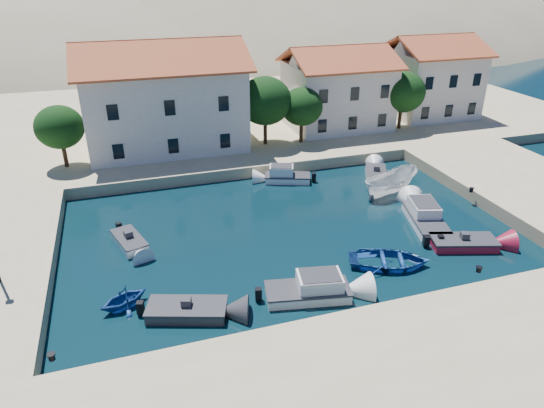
{
  "coord_description": "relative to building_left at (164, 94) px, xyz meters",
  "views": [
    {
      "loc": [
        -10.02,
        -17.37,
        16.42
      ],
      "look_at": [
        -1.06,
        10.67,
        2.0
      ],
      "focal_mm": 32.0,
      "sensor_mm": 36.0,
      "label": 1
    }
  ],
  "objects": [
    {
      "name": "motorboat_grey_sw",
      "position": [
        -2.08,
        -24.7,
        -5.64
      ],
      "size": [
        4.5,
        3.03,
        1.25
      ],
      "rotation": [
        0.0,
        0.0,
        -0.32
      ],
      "color": "#333338",
      "rests_on": "ground"
    },
    {
      "name": "cabin_cruiser_east",
      "position": [
        15.56,
        -19.86,
        -5.46
      ],
      "size": [
        3.4,
        5.5,
        1.6
      ],
      "rotation": [
        0.0,
        0.0,
        1.29
      ],
      "color": "white",
      "rests_on": "ground"
    },
    {
      "name": "trees",
      "position": [
        10.51,
        -2.54,
        -1.1
      ],
      "size": [
        37.3,
        5.3,
        6.45
      ],
      "color": "#382314",
      "rests_on": "quay_north"
    },
    {
      "name": "building_mid",
      "position": [
        18.0,
        1.0,
        -0.71
      ],
      "size": [
        10.5,
        8.4,
        8.3
      ],
      "color": "silver",
      "rests_on": "quay_north"
    },
    {
      "name": "cabin_cruiser_south",
      "position": [
        4.49,
        -25.2,
        -5.46
      ],
      "size": [
        4.93,
        2.82,
        1.6
      ],
      "rotation": [
        0.0,
        0.0,
        -0.19
      ],
      "color": "white",
      "rests_on": "ground"
    },
    {
      "name": "motorboat_white_ne",
      "position": [
        16.4,
        -11.13,
        -5.64
      ],
      "size": [
        3.12,
        4.03,
        1.25
      ],
      "rotation": [
        0.0,
        0.0,
        1.12
      ],
      "color": "white",
      "rests_on": "ground"
    },
    {
      "name": "rowboat_west",
      "position": [
        -5.19,
        -22.98,
        -5.94
      ],
      "size": [
        3.32,
        3.15,
        1.38
      ],
      "primitive_type": "imported",
      "rotation": [
        0.0,
        0.0,
        -1.14
      ],
      "color": "navy",
      "rests_on": "ground"
    },
    {
      "name": "motorboat_white_west",
      "position": [
        -4.58,
        -16.46,
        -5.64
      ],
      "size": [
        2.38,
        3.62,
        1.25
      ],
      "rotation": [
        0.0,
        0.0,
        -1.28
      ],
      "color": "white",
      "rests_on": "ground"
    },
    {
      "name": "rowboat_south",
      "position": [
        10.39,
        -23.76,
        -5.94
      ],
      "size": [
        5.79,
        4.99,
        1.01
      ],
      "primitive_type": "imported",
      "rotation": [
        0.0,
        0.0,
        1.2
      ],
      "color": "navy",
      "rests_on": "ground"
    },
    {
      "name": "hills",
      "position": [
        26.64,
        95.62,
        -29.34
      ],
      "size": [
        254.0,
        176.0,
        99.0
      ],
      "color": "gray",
      "rests_on": "ground"
    },
    {
      "name": "ground",
      "position": [
        6.0,
        -28.0,
        -5.94
      ],
      "size": [
        400.0,
        400.0,
        0.0
      ],
      "primitive_type": "plane",
      "color": "black",
      "rests_on": "ground"
    },
    {
      "name": "building_left",
      "position": [
        0.0,
        0.0,
        0.0
      ],
      "size": [
        14.7,
        9.45,
        9.7
      ],
      "color": "silver",
      "rests_on": "quay_north"
    },
    {
      "name": "bollards",
      "position": [
        8.8,
        -24.13,
        -4.79
      ],
      "size": [
        29.36,
        9.56,
        0.3
      ],
      "color": "black",
      "rests_on": "ground"
    },
    {
      "name": "quay_south",
      "position": [
        6.0,
        -34.0,
        -5.44
      ],
      "size": [
        52.0,
        12.0,
        1.0
      ],
      "primitive_type": "cube",
      "color": "tan",
      "rests_on": "ground"
    },
    {
      "name": "quay_east",
      "position": [
        26.5,
        -18.0,
        -5.44
      ],
      "size": [
        11.0,
        20.0,
        1.0
      ],
      "primitive_type": "cube",
      "color": "tan",
      "rests_on": "ground"
    },
    {
      "name": "boat_east",
      "position": [
        15.81,
        -14.52,
        -5.94
      ],
      "size": [
        5.73,
        3.44,
        2.08
      ],
      "primitive_type": "imported",
      "rotation": [
        0.0,
        0.0,
        1.85
      ],
      "color": "white",
      "rests_on": "ground"
    },
    {
      "name": "building_right",
      "position": [
        30.0,
        2.0,
        -0.46
      ],
      "size": [
        9.45,
        8.4,
        8.8
      ],
      "color": "silver",
      "rests_on": "quay_north"
    },
    {
      "name": "motorboat_red_se",
      "position": [
        16.11,
        -23.29,
        -5.64
      ],
      "size": [
        4.51,
        2.98,
        1.25
      ],
      "rotation": [
        0.0,
        0.0,
        -0.29
      ],
      "color": "maroon",
      "rests_on": "ground"
    },
    {
      "name": "cabin_cruiser_north",
      "position": [
        8.77,
        -9.67,
        -5.46
      ],
      "size": [
        4.13,
        2.82,
        1.6
      ],
      "rotation": [
        0.0,
        0.0,
        2.79
      ],
      "color": "white",
      "rests_on": "ground"
    },
    {
      "name": "quay_north",
      "position": [
        8.0,
        10.0,
        -5.44
      ],
      "size": [
        80.0,
        36.0,
        1.0
      ],
      "primitive_type": "cube",
      "color": "tan",
      "rests_on": "ground"
    }
  ]
}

